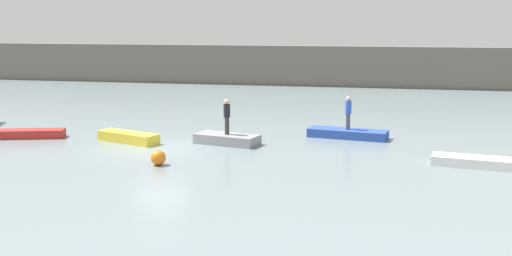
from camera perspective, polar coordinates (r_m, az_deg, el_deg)
ground_plane at (r=28.87m, az=-8.96°, el=-1.94°), size 120.00×120.00×0.00m
embankment_wall at (r=56.41m, az=1.63°, el=5.82°), size 80.00×1.20×3.59m
rowboat_red at (r=33.24m, az=-20.35°, el=-0.50°), size 3.70×1.96×0.43m
rowboat_yellow at (r=30.70m, az=-11.73°, el=-0.84°), size 3.41×2.05×0.49m
rowboat_grey at (r=29.65m, az=-2.69°, el=-1.04°), size 3.29×1.97×0.48m
rowboat_blue at (r=31.51m, az=8.48°, el=-0.52°), size 4.12×1.86×0.44m
rowboat_white at (r=26.62m, az=19.83°, el=-2.99°), size 3.72×1.68×0.40m
person_dark_shirt at (r=29.44m, az=-2.71°, el=1.25°), size 0.32×0.32×1.71m
person_blue_shirt at (r=31.32m, az=8.53°, el=1.56°), size 0.32×0.32×1.69m
mooring_buoy at (r=25.64m, az=-9.05°, el=-2.73°), size 0.63×0.63×0.63m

